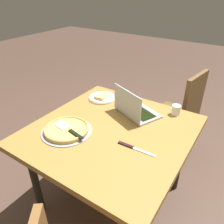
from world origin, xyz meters
name	(u,v)px	position (x,y,z in m)	size (l,w,h in m)	color
ground_plane	(111,198)	(0.00, 0.00, 0.00)	(12.00, 12.00, 0.00)	#4C362B
dining_table	(111,137)	(0.00, 0.00, 0.64)	(1.04, 1.07, 0.71)	olive
laptop	(135,109)	(-0.04, -0.26, 0.76)	(0.38, 0.33, 0.22)	#B2BBC1
pizza_plate	(102,97)	(0.32, -0.34, 0.73)	(0.23, 0.23, 0.04)	white
pizza_tray	(67,129)	(0.24, 0.19, 0.73)	(0.34, 0.34, 0.04)	#9796A0
table_knife	(132,147)	(-0.22, 0.10, 0.72)	(0.25, 0.03, 0.01)	#B6BEC0
drink_cup	(176,110)	(-0.30, -0.43, 0.75)	(0.06, 0.06, 0.08)	silver
chair_near	(181,111)	(-0.24, -0.85, 0.52)	(0.44, 0.44, 0.92)	brown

